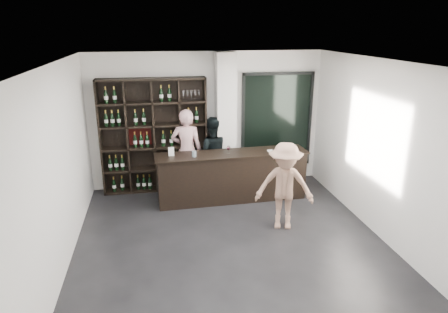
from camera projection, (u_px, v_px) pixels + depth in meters
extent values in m
cube|color=black|center=(232.00, 245.00, 6.50)|extent=(5.00, 5.50, 0.01)
cube|color=silver|center=(225.00, 122.00, 8.42)|extent=(0.40, 0.40, 2.90)
cube|color=black|center=(277.00, 120.00, 8.84)|extent=(1.60, 0.08, 2.10)
cube|color=black|center=(277.00, 120.00, 8.84)|extent=(1.48, 0.02, 1.98)
cube|color=black|center=(232.00, 177.00, 8.04)|extent=(2.96, 0.55, 0.97)
cube|color=black|center=(232.00, 154.00, 7.89)|extent=(3.04, 0.63, 0.03)
imported|color=#D19D9F|center=(187.00, 151.00, 8.38)|extent=(0.73, 0.56, 1.78)
imported|color=black|center=(213.00, 153.00, 8.51)|extent=(0.88, 0.75, 1.60)
imported|color=#A77C65|center=(285.00, 186.00, 6.83)|extent=(1.12, 0.84, 1.55)
cylinder|color=silver|center=(194.00, 154.00, 7.63)|extent=(0.09, 0.09, 0.12)
cube|color=white|center=(270.00, 151.00, 7.99)|extent=(0.11, 0.11, 0.02)
cube|color=white|center=(171.00, 152.00, 7.69)|extent=(0.11, 0.06, 0.16)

